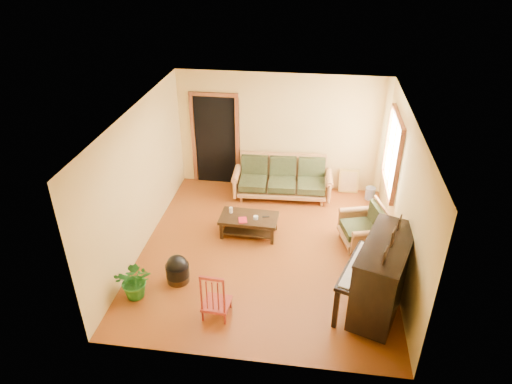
# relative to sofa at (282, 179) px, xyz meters

# --- Properties ---
(floor) EXTENTS (5.00, 5.00, 0.00)m
(floor) POSITION_rel_sofa_xyz_m (-0.11, -1.98, -0.45)
(floor) COLOR #632B0D
(floor) RESTS_ON ground
(doorway) EXTENTS (1.08, 0.16, 2.05)m
(doorway) POSITION_rel_sofa_xyz_m (-1.56, 0.50, 0.58)
(doorway) COLOR black
(doorway) RESTS_ON floor
(window) EXTENTS (0.12, 1.36, 1.46)m
(window) POSITION_rel_sofa_xyz_m (2.10, -0.68, 1.05)
(window) COLOR white
(window) RESTS_ON right_wall
(sofa) EXTENTS (2.12, 0.96, 0.89)m
(sofa) POSITION_rel_sofa_xyz_m (0.00, 0.00, 0.00)
(sofa) COLOR #AA703E
(sofa) RESTS_ON floor
(coffee_table) EXTENTS (1.11, 0.63, 0.40)m
(coffee_table) POSITION_rel_sofa_xyz_m (-0.50, -1.52, -0.25)
(coffee_table) COLOR black
(coffee_table) RESTS_ON floor
(armchair) EXTENTS (0.99, 1.01, 0.83)m
(armchair) POSITION_rel_sofa_xyz_m (1.60, -1.53, -0.03)
(armchair) COLOR #AA703E
(armchair) RESTS_ON floor
(piano) EXTENTS (1.28, 1.65, 1.28)m
(piano) POSITION_rel_sofa_xyz_m (1.77, -3.26, 0.19)
(piano) COLOR black
(piano) RESTS_ON floor
(footstool) EXTENTS (0.41, 0.41, 0.37)m
(footstool) POSITION_rel_sofa_xyz_m (-1.46, -3.02, -0.26)
(footstool) COLOR black
(footstool) RESTS_ON floor
(red_chair) EXTENTS (0.43, 0.46, 0.86)m
(red_chair) POSITION_rel_sofa_xyz_m (-0.66, -3.68, -0.02)
(red_chair) COLOR maroon
(red_chair) RESTS_ON floor
(leaning_frame) EXTENTS (0.43, 0.10, 0.57)m
(leaning_frame) POSITION_rel_sofa_xyz_m (1.44, 0.39, -0.16)
(leaning_frame) COLOR #AE8B3A
(leaning_frame) RESTS_ON floor
(ceramic_crock) EXTENTS (0.28, 0.28, 0.27)m
(ceramic_crock) POSITION_rel_sofa_xyz_m (1.92, 0.17, -0.31)
(ceramic_crock) COLOR #3757A5
(ceramic_crock) RESTS_ON floor
(potted_plant) EXTENTS (0.64, 0.57, 0.65)m
(potted_plant) POSITION_rel_sofa_xyz_m (-2.01, -3.46, -0.12)
(potted_plant) COLOR #1D5D1A
(potted_plant) RESTS_ON floor
(book) EXTENTS (0.20, 0.24, 0.02)m
(book) POSITION_rel_sofa_xyz_m (-0.66, -1.68, -0.04)
(book) COLOR #A61622
(book) RESTS_ON coffee_table
(candle) EXTENTS (0.08, 0.08, 0.11)m
(candle) POSITION_rel_sofa_xyz_m (-0.86, -1.42, 0.01)
(candle) COLOR silver
(candle) RESTS_ON coffee_table
(glass_jar) EXTENTS (0.11, 0.11, 0.06)m
(glass_jar) POSITION_rel_sofa_xyz_m (-0.36, -1.57, -0.02)
(glass_jar) COLOR silver
(glass_jar) RESTS_ON coffee_table
(remote) EXTENTS (0.14, 0.07, 0.01)m
(remote) POSITION_rel_sofa_xyz_m (-0.18, -1.48, -0.04)
(remote) COLOR black
(remote) RESTS_ON coffee_table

